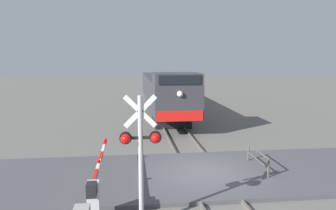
% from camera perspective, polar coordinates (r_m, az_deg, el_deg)
% --- Properties ---
extents(ground_plane, '(160.00, 160.00, 0.00)m').
position_cam_1_polar(ground_plane, '(13.96, 6.19, -12.25)').
color(ground_plane, '#605E59').
extents(rail_track_left, '(0.08, 80.00, 0.15)m').
position_cam_1_polar(rail_track_left, '(13.80, 3.22, -12.13)').
color(rail_track_left, '#59544C').
rests_on(rail_track_left, ground_plane).
extents(rail_track_right, '(0.08, 80.00, 0.15)m').
position_cam_1_polar(rail_track_right, '(14.10, 9.09, -11.76)').
color(rail_track_right, '#59544C').
rests_on(rail_track_right, ground_plane).
extents(road_surface, '(36.00, 5.59, 0.15)m').
position_cam_1_polar(road_surface, '(13.93, 6.19, -11.96)').
color(road_surface, '#47474C').
rests_on(road_surface, ground_plane).
extents(locomotive, '(3.02, 18.78, 3.95)m').
position_cam_1_polar(locomotive, '(28.33, -0.68, 2.47)').
color(locomotive, black).
rests_on(locomotive, ground_plane).
extents(crossing_signal, '(1.18, 0.33, 3.89)m').
position_cam_1_polar(crossing_signal, '(9.19, -4.86, -7.40)').
color(crossing_signal, '#ADADB2').
rests_on(crossing_signal, ground_plane).
extents(crossing_gate, '(0.36, 5.88, 1.37)m').
position_cam_1_polar(crossing_gate, '(10.85, -12.66, -13.70)').
color(crossing_gate, silver).
rests_on(crossing_gate, ground_plane).
extents(guard_railing, '(0.08, 2.28, 0.95)m').
position_cam_1_polar(guard_railing, '(14.63, 15.59, -9.01)').
color(guard_railing, '#4C4742').
rests_on(guard_railing, ground_plane).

